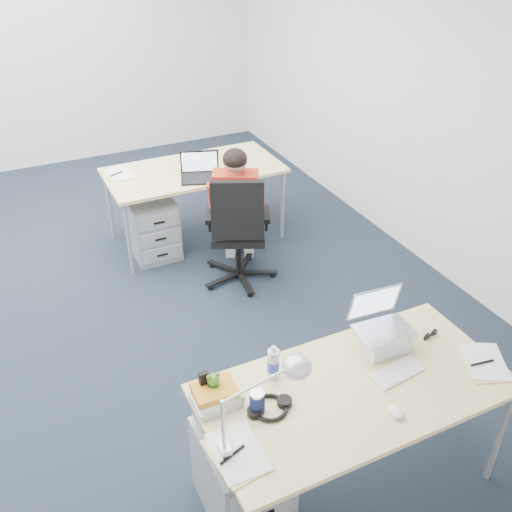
# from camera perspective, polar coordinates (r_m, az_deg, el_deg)

# --- Properties ---
(floor) EXTENTS (7.00, 7.00, 0.00)m
(floor) POSITION_cam_1_polar(r_m,az_deg,el_deg) (4.65, -16.36, -7.10)
(floor) COLOR #19222C
(floor) RESTS_ON ground
(room) EXTENTS (6.02, 7.02, 2.80)m
(room) POSITION_cam_1_polar(r_m,az_deg,el_deg) (3.84, -20.30, 13.17)
(room) COLOR silver
(room) RESTS_ON ground
(desk_near) EXTENTS (1.60, 0.80, 0.73)m
(desk_near) POSITION_cam_1_polar(r_m,az_deg,el_deg) (3.06, 9.85, -13.35)
(desk_near) COLOR #D7BF7C
(desk_near) RESTS_ON ground
(desk_far) EXTENTS (1.60, 0.80, 0.73)m
(desk_far) POSITION_cam_1_polar(r_m,az_deg,el_deg) (5.35, -6.22, 8.21)
(desk_far) COLOR #D7BF7C
(desk_far) RESTS_ON ground
(office_chair) EXTENTS (0.85, 0.85, 1.02)m
(office_chair) POSITION_cam_1_polar(r_m,az_deg,el_deg) (4.86, -1.77, 0.50)
(office_chair) COLOR black
(office_chair) RESTS_ON ground
(seated_person) EXTENTS (0.57, 0.70, 1.19)m
(seated_person) POSITION_cam_1_polar(r_m,az_deg,el_deg) (4.85, -1.90, 4.68)
(seated_person) COLOR #B52D19
(seated_person) RESTS_ON ground
(drawer_pedestal_near) EXTENTS (0.40, 0.50, 0.55)m
(drawer_pedestal_near) POSITION_cam_1_polar(r_m,az_deg,el_deg) (3.21, -1.34, -20.95)
(drawer_pedestal_near) COLOR #9D9EA2
(drawer_pedestal_near) RESTS_ON ground
(drawer_pedestal_far) EXTENTS (0.40, 0.50, 0.55)m
(drawer_pedestal_far) POSITION_cam_1_polar(r_m,az_deg,el_deg) (5.34, -10.33, 2.88)
(drawer_pedestal_far) COLOR #9D9EA2
(drawer_pedestal_far) RESTS_ON ground
(silver_laptop) EXTENTS (0.32, 0.26, 0.32)m
(silver_laptop) POSITION_cam_1_polar(r_m,az_deg,el_deg) (3.17, 12.80, -6.71)
(silver_laptop) COLOR silver
(silver_laptop) RESTS_ON desk_near
(wireless_keyboard) EXTENTS (0.31, 0.16, 0.01)m
(wireless_keyboard) POSITION_cam_1_polar(r_m,az_deg,el_deg) (3.13, 13.95, -11.23)
(wireless_keyboard) COLOR white
(wireless_keyboard) RESTS_ON desk_near
(computer_mouse) EXTENTS (0.08, 0.11, 0.03)m
(computer_mouse) POSITION_cam_1_polar(r_m,az_deg,el_deg) (2.92, 13.86, -14.89)
(computer_mouse) COLOR white
(computer_mouse) RESTS_ON desk_near
(headphones) EXTENTS (0.24, 0.19, 0.04)m
(headphones) POSITION_cam_1_polar(r_m,az_deg,el_deg) (2.86, 1.38, -14.84)
(headphones) COLOR black
(headphones) RESTS_ON desk_near
(can_koozie) EXTENTS (0.10, 0.10, 0.12)m
(can_koozie) POSITION_cam_1_polar(r_m,az_deg,el_deg) (2.83, 0.11, -14.37)
(can_koozie) COLOR #151C41
(can_koozie) RESTS_ON desk_near
(water_bottle) EXTENTS (0.08, 0.08, 0.20)m
(water_bottle) POSITION_cam_1_polar(r_m,az_deg,el_deg) (2.96, 1.74, -10.56)
(water_bottle) COLOR silver
(water_bottle) RESTS_ON desk_near
(bear_figurine) EXTENTS (0.11, 0.09, 0.17)m
(bear_figurine) POSITION_cam_1_polar(r_m,az_deg,el_deg) (2.87, -4.26, -12.89)
(bear_figurine) COLOR #2C6D1D
(bear_figurine) RESTS_ON desk_near
(book_stack) EXTENTS (0.23, 0.17, 0.10)m
(book_stack) POSITION_cam_1_polar(r_m,az_deg,el_deg) (2.88, -4.02, -13.73)
(book_stack) COLOR silver
(book_stack) RESTS_ON desk_near
(cordless_phone) EXTENTS (0.05, 0.03, 0.17)m
(cordless_phone) POSITION_cam_1_polar(r_m,az_deg,el_deg) (2.88, -5.20, -12.78)
(cordless_phone) COLOR black
(cordless_phone) RESTS_ON desk_near
(papers_left) EXTENTS (0.22, 0.31, 0.01)m
(papers_left) POSITION_cam_1_polar(r_m,az_deg,el_deg) (2.70, -1.97, -19.24)
(papers_left) COLOR #DAC67E
(papers_left) RESTS_ON desk_near
(papers_right) EXTENTS (0.31, 0.35, 0.01)m
(papers_right) POSITION_cam_1_polar(r_m,az_deg,el_deg) (3.33, 21.89, -9.91)
(papers_right) COLOR #DAC67E
(papers_right) RESTS_ON desk_near
(sunglasses) EXTENTS (0.12, 0.07, 0.03)m
(sunglasses) POSITION_cam_1_polar(r_m,az_deg,el_deg) (3.41, 17.05, -7.56)
(sunglasses) COLOR black
(sunglasses) RESTS_ON desk_near
(desk_lamp) EXTENTS (0.43, 0.28, 0.46)m
(desk_lamp) POSITION_cam_1_polar(r_m,az_deg,el_deg) (2.57, -0.42, -14.98)
(desk_lamp) COLOR silver
(desk_lamp) RESTS_ON desk_near
(dark_laptop) EXTENTS (0.43, 0.42, 0.25)m
(dark_laptop) POSITION_cam_1_polar(r_m,az_deg,el_deg) (5.06, -5.63, 8.90)
(dark_laptop) COLOR black
(dark_laptop) RESTS_ON desk_far
(far_cup) EXTENTS (0.08, 0.08, 0.11)m
(far_cup) POSITION_cam_1_polar(r_m,az_deg,el_deg) (5.45, -2.49, 10.01)
(far_cup) COLOR white
(far_cup) RESTS_ON desk_far
(far_papers) EXTENTS (0.25, 0.32, 0.01)m
(far_papers) POSITION_cam_1_polar(r_m,az_deg,el_deg) (5.32, -13.56, 7.92)
(far_papers) COLOR white
(far_papers) RESTS_ON desk_far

